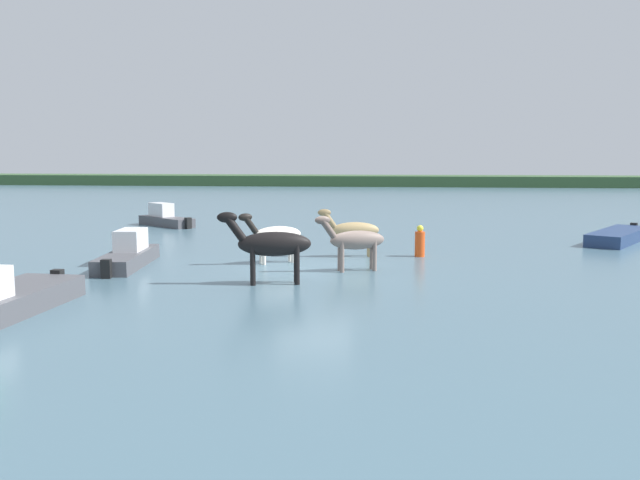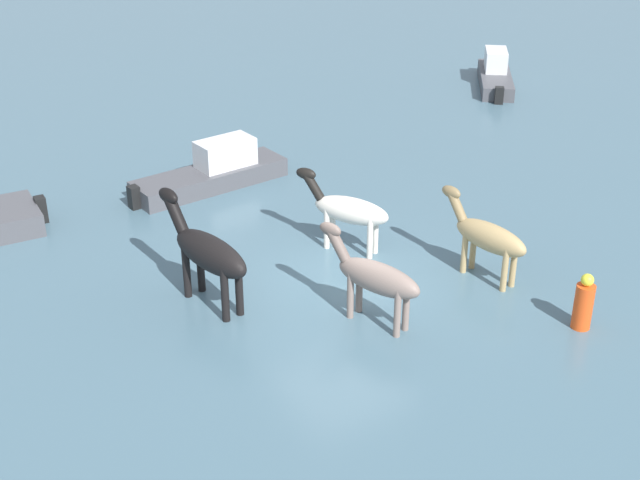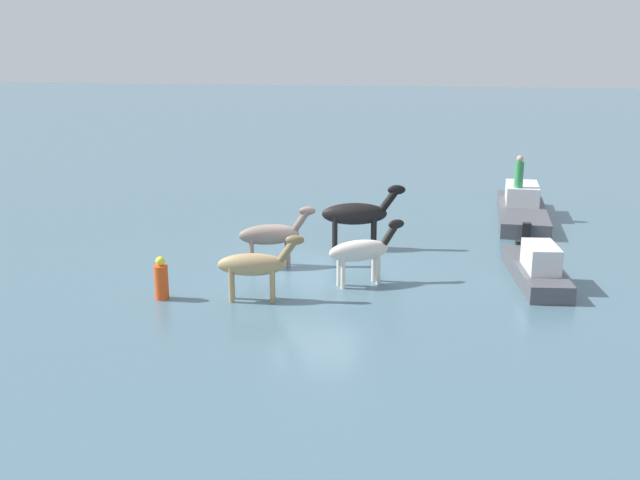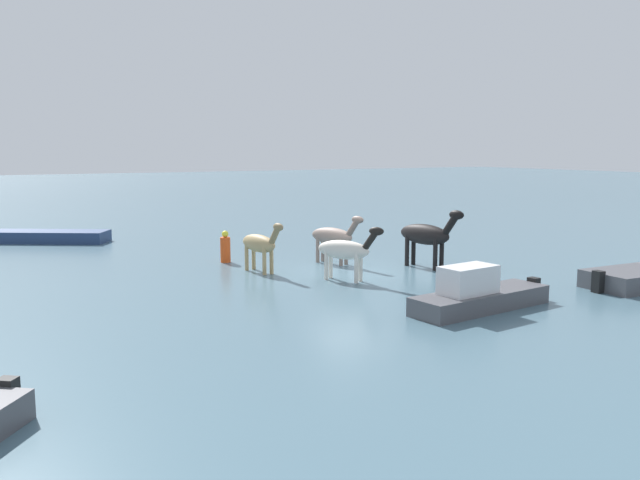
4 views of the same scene
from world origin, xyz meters
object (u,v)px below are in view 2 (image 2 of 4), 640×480
object	(u,v)px
boat_tender_starboard	(495,77)
horse_lead	(348,210)
buoy_channel_marker	(584,304)
horse_mid_herd	(487,237)
horse_dark_mare	(208,252)
boat_launch_far	(213,175)
horse_rear_stallion	(375,277)

from	to	relation	value
boat_tender_starboard	horse_lead	bearing A→B (deg)	162.70
horse_lead	buoy_channel_marker	size ratio (longest dim) A/B	1.84
horse_mid_herd	buoy_channel_marker	distance (m)	2.47
horse_lead	horse_dark_mare	bearing A→B (deg)	67.66
horse_mid_herd	horse_dark_mare	bearing A→B (deg)	59.09
horse_lead	boat_launch_far	bearing A→B (deg)	-18.47
horse_rear_stallion	buoy_channel_marker	world-z (taller)	horse_rear_stallion
horse_mid_herd	boat_launch_far	distance (m)	7.82
horse_lead	horse_mid_herd	world-z (taller)	horse_lead
horse_lead	horse_mid_herd	xyz separation A→B (m)	(2.54, 1.73, -0.00)
horse_rear_stallion	boat_tender_starboard	distance (m)	16.12
horse_dark_mare	horse_mid_herd	bearing A→B (deg)	-122.36
horse_mid_herd	buoy_channel_marker	world-z (taller)	horse_mid_herd
horse_rear_stallion	boat_tender_starboard	xyz separation A→B (m)	(-10.41, 12.29, -0.68)
horse_mid_herd	boat_launch_far	bearing A→B (deg)	10.73
boat_launch_far	boat_tender_starboard	size ratio (longest dim) A/B	1.23
horse_dark_mare	boat_launch_far	bearing A→B (deg)	-37.05
horse_rear_stallion	horse_dark_mare	world-z (taller)	horse_dark_mare
horse_mid_herd	boat_tender_starboard	bearing A→B (deg)	-52.51
buoy_channel_marker	boat_launch_far	bearing A→B (deg)	-162.63
horse_dark_mare	buoy_channel_marker	distance (m)	7.14
horse_mid_herd	buoy_channel_marker	xyz separation A→B (m)	(2.41, 0.28, -0.44)
boat_launch_far	horse_dark_mare	bearing A→B (deg)	-121.52
horse_dark_mare	boat_launch_far	xyz separation A→B (m)	(-5.27, 2.53, -0.83)
horse_dark_mare	boat_tender_starboard	size ratio (longest dim) A/B	0.76
boat_launch_far	boat_tender_starboard	xyz separation A→B (m)	(-2.89, 12.11, -0.01)
horse_dark_mare	boat_tender_starboard	distance (m)	16.78
horse_lead	buoy_channel_marker	xyz separation A→B (m)	(4.95, 2.01, -0.45)
horse_dark_mare	buoy_channel_marker	bearing A→B (deg)	-139.94
horse_mid_herd	boat_tender_starboard	distance (m)	13.84
horse_dark_mare	boat_launch_far	distance (m)	5.90
horse_rear_stallion	horse_mid_herd	size ratio (longest dim) A/B	1.01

